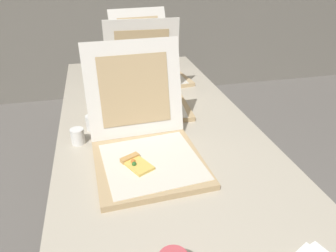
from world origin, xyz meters
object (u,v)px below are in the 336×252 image
(cup_white_near_center, at_px, (78,136))
(pizza_box_middle, at_px, (147,94))
(pizza_box_back, at_px, (151,68))
(pizza_box_front, at_px, (146,146))
(cup_white_mid, at_px, (92,123))
(table, at_px, (156,132))

(cup_white_near_center, bearing_deg, pizza_box_middle, 42.53)
(pizza_box_middle, bearing_deg, pizza_box_back, 79.31)
(pizza_box_front, bearing_deg, pizza_box_middle, 76.85)
(pizza_box_front, relative_size, cup_white_near_center, 7.60)
(pizza_box_back, relative_size, cup_white_mid, 8.70)
(pizza_box_front, bearing_deg, table, 68.51)
(cup_white_mid, bearing_deg, pizza_box_back, 58.67)
(cup_white_mid, bearing_deg, pizza_box_middle, 36.06)
(table, relative_size, pizza_box_middle, 5.01)
(pizza_box_front, distance_m, pizza_box_middle, 0.49)
(table, distance_m, pizza_box_back, 0.63)
(pizza_box_front, height_order, pizza_box_back, pizza_box_front)
(table, xyz_separation_m, pizza_box_middle, (-0.00, 0.21, 0.11))
(pizza_box_front, bearing_deg, cup_white_near_center, 143.21)
(table, bearing_deg, pizza_box_back, 81.82)
(pizza_box_front, distance_m, pizza_box_back, 0.91)
(pizza_box_back, relative_size, cup_white_near_center, 8.70)
(pizza_box_front, distance_m, cup_white_mid, 0.34)
(table, distance_m, cup_white_mid, 0.30)
(pizza_box_back, distance_m, cup_white_near_center, 0.85)
(pizza_box_middle, xyz_separation_m, cup_white_mid, (-0.28, -0.21, -0.03))
(table, height_order, cup_white_near_center, cup_white_near_center)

